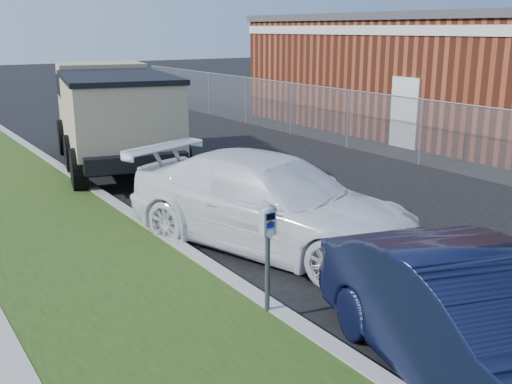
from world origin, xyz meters
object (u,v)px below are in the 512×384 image
dump_truck (112,110)px  navy_sedan (475,326)px  white_wagon (266,202)px  parking_meter (268,236)px

dump_truck → navy_sedan: bearing=-81.3°
white_wagon → parking_meter: bearing=-144.3°
parking_meter → white_wagon: size_ratio=0.26×
navy_sedan → dump_truck: 12.44m
navy_sedan → dump_truck: size_ratio=0.61×
white_wagon → navy_sedan: white_wagon is taller
parking_meter → navy_sedan: bearing=-69.4°
parking_meter → dump_truck: bearing=80.7°
parking_meter → white_wagon: white_wagon is taller
parking_meter → dump_truck: 10.10m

